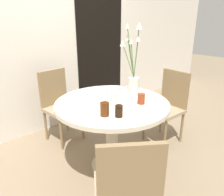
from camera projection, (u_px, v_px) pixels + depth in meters
name	position (u px, v px, depth m)	size (l,w,h in m)	color
ground_plane	(112.00, 165.00, 2.39)	(16.00, 16.00, 0.00)	#89755B
wall_back	(44.00, 36.00, 2.84)	(8.00, 0.05, 2.60)	silver
doorway_panel	(101.00, 50.00, 3.51)	(0.90, 0.01, 2.05)	black
dining_table	(112.00, 115.00, 2.18)	(1.11, 1.11, 0.75)	beige
chair_right_flank	(59.00, 102.00, 2.79)	(0.43, 0.43, 0.91)	#9E896B
chair_left_flank	(127.00, 190.00, 1.35)	(0.56, 0.56, 0.91)	#9E896B
chair_near_front	(169.00, 103.00, 2.75)	(0.43, 0.43, 0.91)	#9E896B
birthday_cake	(107.00, 97.00, 2.13)	(0.21, 0.21, 0.13)	white
flower_vase	(133.00, 73.00, 2.25)	(0.20, 0.24, 0.74)	silver
side_plate	(97.00, 90.00, 2.48)	(0.18, 0.18, 0.01)	silver
drink_glass_0	(105.00, 109.00, 1.81)	(0.08, 0.08, 0.12)	#51280F
drink_glass_1	(141.00, 99.00, 2.07)	(0.07, 0.07, 0.10)	maroon
drink_glass_2	(119.00, 111.00, 1.79)	(0.06, 0.06, 0.10)	black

